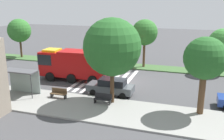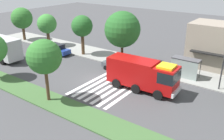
{
  "view_description": "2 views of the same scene",
  "coord_description": "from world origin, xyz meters",
  "px_view_note": "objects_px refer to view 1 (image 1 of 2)",
  "views": [
    {
      "loc": [
        -7.28,
        27.31,
        9.19
      ],
      "look_at": [
        1.43,
        0.55,
        1.45
      ],
      "focal_mm": 40.86,
      "sensor_mm": 36.0,
      "label": 1
    },
    {
      "loc": [
        18.25,
        -21.84,
        12.86
      ],
      "look_at": [
        1.7,
        1.0,
        1.47
      ],
      "focal_mm": 39.41,
      "sensor_mm": 36.0,
      "label": 2
    }
  ],
  "objects_px": {
    "parked_car_mid": "(111,86)",
    "bench_west_of_shelter": "(103,99)",
    "sidewalk_tree_east": "(112,47)",
    "bus_stop_shelter": "(22,76)",
    "sidewalk_tree_center": "(205,59)",
    "median_tree_far_west": "(223,43)",
    "bench_near_shelter": "(59,93)",
    "median_tree_center": "(19,31)",
    "fire_truck": "(73,63)",
    "median_tree_west": "(145,33)"
  },
  "relations": [
    {
      "from": "bench_west_of_shelter",
      "to": "parked_car_mid",
      "type": "bearing_deg",
      "value": -87.74
    },
    {
      "from": "median_tree_center",
      "to": "bench_near_shelter",
      "type": "bearing_deg",
      "value": 136.4
    },
    {
      "from": "parked_car_mid",
      "to": "sidewalk_tree_center",
      "type": "relative_size",
      "value": 0.73
    },
    {
      "from": "parked_car_mid",
      "to": "median_tree_center",
      "type": "height_order",
      "value": "median_tree_center"
    },
    {
      "from": "fire_truck",
      "to": "median_tree_far_west",
      "type": "relative_size",
      "value": 1.49
    },
    {
      "from": "bus_stop_shelter",
      "to": "sidewalk_tree_center",
      "type": "relative_size",
      "value": 0.55
    },
    {
      "from": "bench_near_shelter",
      "to": "median_tree_far_west",
      "type": "bearing_deg",
      "value": -137.28
    },
    {
      "from": "median_tree_far_west",
      "to": "median_tree_center",
      "type": "height_order",
      "value": "median_tree_center"
    },
    {
      "from": "sidewalk_tree_center",
      "to": "median_tree_far_west",
      "type": "height_order",
      "value": "sidewalk_tree_center"
    },
    {
      "from": "bus_stop_shelter",
      "to": "median_tree_center",
      "type": "distance_m",
      "value": 18.09
    },
    {
      "from": "bench_west_of_shelter",
      "to": "median_tree_far_west",
      "type": "xyz_separation_m",
      "value": [
        -10.88,
        -14.19,
        3.38
      ]
    },
    {
      "from": "median_tree_west",
      "to": "median_tree_center",
      "type": "relative_size",
      "value": 1.06
    },
    {
      "from": "median_tree_far_west",
      "to": "median_tree_center",
      "type": "distance_m",
      "value": 30.28
    },
    {
      "from": "sidewalk_tree_center",
      "to": "median_tree_far_west",
      "type": "xyz_separation_m",
      "value": [
        -2.5,
        -13.68,
        -0.78
      ]
    },
    {
      "from": "fire_truck",
      "to": "parked_car_mid",
      "type": "bearing_deg",
      "value": 148.06
    },
    {
      "from": "median_tree_west",
      "to": "fire_truck",
      "type": "bearing_deg",
      "value": 50.05
    },
    {
      "from": "median_tree_far_west",
      "to": "median_tree_west",
      "type": "bearing_deg",
      "value": 0.0
    },
    {
      "from": "bench_west_of_shelter",
      "to": "median_tree_far_west",
      "type": "distance_m",
      "value": 18.2
    },
    {
      "from": "bench_near_shelter",
      "to": "median_tree_center",
      "type": "distance_m",
      "value": 20.95
    },
    {
      "from": "parked_car_mid",
      "to": "bench_west_of_shelter",
      "type": "bearing_deg",
      "value": 92.94
    },
    {
      "from": "fire_truck",
      "to": "median_tree_west",
      "type": "xyz_separation_m",
      "value": [
        -6.88,
        -8.21,
        2.91
      ]
    },
    {
      "from": "sidewalk_tree_center",
      "to": "median_tree_center",
      "type": "bearing_deg",
      "value": -26.22
    },
    {
      "from": "parked_car_mid",
      "to": "bench_near_shelter",
      "type": "height_order",
      "value": "parked_car_mid"
    },
    {
      "from": "fire_truck",
      "to": "bench_west_of_shelter",
      "type": "distance_m",
      "value": 8.55
    },
    {
      "from": "bench_near_shelter",
      "to": "bench_west_of_shelter",
      "type": "distance_m",
      "value": 4.49
    },
    {
      "from": "sidewalk_tree_east",
      "to": "median_tree_center",
      "type": "distance_m",
      "value": 24.35
    },
    {
      "from": "sidewalk_tree_east",
      "to": "bus_stop_shelter",
      "type": "bearing_deg",
      "value": 3.22
    },
    {
      "from": "bus_stop_shelter",
      "to": "median_tree_far_west",
      "type": "bearing_deg",
      "value": -143.76
    },
    {
      "from": "parked_car_mid",
      "to": "sidewalk_tree_east",
      "type": "bearing_deg",
      "value": 111.33
    },
    {
      "from": "median_tree_west",
      "to": "median_tree_center",
      "type": "height_order",
      "value": "median_tree_west"
    },
    {
      "from": "bench_near_shelter",
      "to": "median_tree_far_west",
      "type": "height_order",
      "value": "median_tree_far_west"
    },
    {
      "from": "median_tree_far_west",
      "to": "sidewalk_tree_center",
      "type": "bearing_deg",
      "value": 79.63
    },
    {
      "from": "bus_stop_shelter",
      "to": "bench_near_shelter",
      "type": "xyz_separation_m",
      "value": [
        -4.0,
        -0.01,
        -1.3
      ]
    },
    {
      "from": "fire_truck",
      "to": "sidewalk_tree_center",
      "type": "bearing_deg",
      "value": 156.41
    },
    {
      "from": "median_tree_center",
      "to": "bus_stop_shelter",
      "type": "bearing_deg",
      "value": 127.53
    },
    {
      "from": "parked_car_mid",
      "to": "fire_truck",
      "type": "bearing_deg",
      "value": -28.57
    },
    {
      "from": "sidewalk_tree_center",
      "to": "median_tree_far_west",
      "type": "distance_m",
      "value": 13.93
    },
    {
      "from": "parked_car_mid",
      "to": "sidewalk_tree_east",
      "type": "height_order",
      "value": "sidewalk_tree_east"
    },
    {
      "from": "fire_truck",
      "to": "sidewalk_tree_center",
      "type": "xyz_separation_m",
      "value": [
        -14.32,
        5.47,
        2.72
      ]
    },
    {
      "from": "parked_car_mid",
      "to": "sidewalk_tree_east",
      "type": "xyz_separation_m",
      "value": [
        -0.83,
        2.2,
        4.4
      ]
    },
    {
      "from": "bus_stop_shelter",
      "to": "bench_near_shelter",
      "type": "relative_size",
      "value": 2.19
    },
    {
      "from": "fire_truck",
      "to": "bench_near_shelter",
      "type": "xyz_separation_m",
      "value": [
        -1.45,
        5.98,
        -1.43
      ]
    },
    {
      "from": "bus_stop_shelter",
      "to": "median_tree_far_west",
      "type": "xyz_separation_m",
      "value": [
        -19.37,
        -14.2,
        2.08
      ]
    },
    {
      "from": "bench_west_of_shelter",
      "to": "bus_stop_shelter",
      "type": "bearing_deg",
      "value": 0.05
    },
    {
      "from": "bus_stop_shelter",
      "to": "sidewalk_tree_center",
      "type": "bearing_deg",
      "value": -178.24
    },
    {
      "from": "bus_stop_shelter",
      "to": "median_tree_center",
      "type": "xyz_separation_m",
      "value": [
        10.91,
        -14.2,
        2.58
      ]
    },
    {
      "from": "fire_truck",
      "to": "median_tree_far_west",
      "type": "bearing_deg",
      "value": -156.67
    },
    {
      "from": "parked_car_mid",
      "to": "bus_stop_shelter",
      "type": "distance_m",
      "value": 8.88
    },
    {
      "from": "median_tree_far_west",
      "to": "sidewalk_tree_east",
      "type": "bearing_deg",
      "value": 53.41
    },
    {
      "from": "fire_truck",
      "to": "median_tree_center",
      "type": "relative_size",
      "value": 1.37
    }
  ]
}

